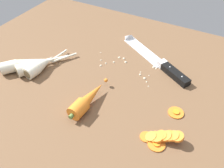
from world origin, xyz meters
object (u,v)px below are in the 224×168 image
object	(u,v)px
parsnip_mid_right	(24,64)
carrot_slice_stray_mid	(157,144)
chefs_knife	(151,56)
carrot_slice_stray_near	(176,112)
whole_carrot	(87,100)
parsnip_mid_left	(38,65)
carrot_slice_stack	(161,136)
parsnip_front	(41,65)

from	to	relation	value
parsnip_mid_right	carrot_slice_stray_mid	xyz separation A→B (cm)	(49.34, -6.82, -1.62)
chefs_knife	carrot_slice_stray_mid	distance (cm)	35.86
carrot_slice_stray_near	carrot_slice_stray_mid	bearing A→B (deg)	-95.40
whole_carrot	parsnip_mid_left	bearing A→B (deg)	166.09
whole_carrot	carrot_slice_stack	size ratio (longest dim) A/B	1.74
parsnip_front	parsnip_mid_left	world-z (taller)	same
parsnip_front	carrot_slice_stray_near	bearing A→B (deg)	3.82
whole_carrot	parsnip_mid_right	world-z (taller)	whole_carrot
chefs_knife	whole_carrot	size ratio (longest dim) A/B	1.78
chefs_knife	carrot_slice_stack	world-z (taller)	carrot_slice_stack
parsnip_mid_left	carrot_slice_stack	bearing A→B (deg)	-8.52
parsnip_front	carrot_slice_stray_near	xyz separation A→B (cm)	(44.99, 3.00, -1.62)
chefs_knife	carrot_slice_stack	bearing A→B (deg)	-64.47
parsnip_mid_left	carrot_slice_stack	xyz separation A→B (cm)	(45.43, -6.80, -0.66)
parsnip_mid_left	carrot_slice_stray_near	distance (cm)	46.27
whole_carrot	carrot_slice_stray_near	bearing A→B (deg)	21.42
parsnip_mid_left	carrot_slice_stack	world-z (taller)	parsnip_mid_left
parsnip_mid_left	parsnip_mid_right	size ratio (longest dim) A/B	1.04
chefs_knife	carrot_slice_stack	distance (cm)	34.31
chefs_knife	parsnip_mid_right	xyz separation A→B (cm)	(-34.98, -26.03, 1.33)
whole_carrot	parsnip_mid_right	bearing A→B (deg)	172.03
parsnip_front	carrot_slice_stray_mid	distance (cm)	44.80
whole_carrot	parsnip_front	xyz separation A→B (cm)	(-21.98, 6.02, -0.12)
parsnip_front	carrot_slice_stray_mid	size ratio (longest dim) A/B	4.17
parsnip_front	parsnip_mid_right	world-z (taller)	same
parsnip_front	parsnip_mid_right	xyz separation A→B (cm)	(-5.48, -2.18, -0.00)
whole_carrot	parsnip_mid_left	world-z (taller)	whole_carrot
parsnip_mid_left	whole_carrot	bearing A→B (deg)	-13.91
carrot_slice_stack	carrot_slice_stray_near	distance (cm)	10.18
parsnip_front	parsnip_mid_right	size ratio (longest dim) A/B	0.97
chefs_knife	carrot_slice_stray_near	distance (cm)	25.97
parsnip_mid_right	carrot_slice_stack	world-z (taller)	parsnip_mid_right
chefs_knife	carrot_slice_stray_near	bearing A→B (deg)	-53.40
chefs_knife	whole_carrot	bearing A→B (deg)	-104.13
chefs_knife	whole_carrot	distance (cm)	30.84
chefs_knife	carrot_slice_stray_mid	bearing A→B (deg)	-66.40
parsnip_front	carrot_slice_stray_near	world-z (taller)	parsnip_front
carrot_slice_stray_near	carrot_slice_stray_mid	world-z (taller)	same
parsnip_front	whole_carrot	bearing A→B (deg)	-15.32
carrot_slice_stack	carrot_slice_stray_mid	xyz separation A→B (cm)	(-0.43, -1.90, -0.96)
parsnip_mid_right	carrot_slice_stray_near	xyz separation A→B (cm)	(50.47, 5.18, -1.62)
carrot_slice_stray_near	carrot_slice_stray_mid	size ratio (longest dim) A/B	0.99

